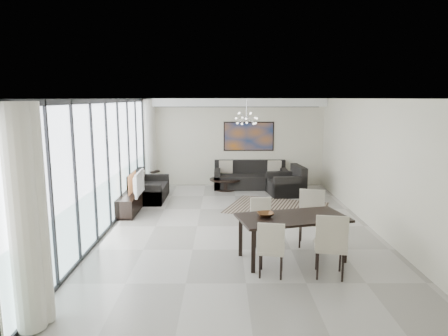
{
  "coord_description": "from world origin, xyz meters",
  "views": [
    {
      "loc": [
        -0.37,
        -8.82,
        2.91
      ],
      "look_at": [
        -0.34,
        0.65,
        1.25
      ],
      "focal_mm": 32.0,
      "sensor_mm": 36.0,
      "label": 1
    }
  ],
  "objects_px": {
    "sofa_main": "(250,179)",
    "dining_table": "(292,221)",
    "tv_console": "(130,203)",
    "television": "(135,183)",
    "coffee_table": "(226,183)"
  },
  "relations": [
    {
      "from": "sofa_main",
      "to": "television",
      "type": "xyz_separation_m",
      "value": [
        -3.14,
        -2.95,
        0.48
      ]
    },
    {
      "from": "coffee_table",
      "to": "tv_console",
      "type": "relative_size",
      "value": 0.67
    },
    {
      "from": "television",
      "to": "coffee_table",
      "type": "bearing_deg",
      "value": -42.73
    },
    {
      "from": "tv_console",
      "to": "dining_table",
      "type": "bearing_deg",
      "value": -40.12
    },
    {
      "from": "sofa_main",
      "to": "dining_table",
      "type": "height_order",
      "value": "sofa_main"
    },
    {
      "from": "coffee_table",
      "to": "dining_table",
      "type": "bearing_deg",
      "value": -78.32
    },
    {
      "from": "television",
      "to": "dining_table",
      "type": "relative_size",
      "value": 0.49
    },
    {
      "from": "sofa_main",
      "to": "dining_table",
      "type": "xyz_separation_m",
      "value": [
        0.34,
        -5.97,
        0.43
      ]
    },
    {
      "from": "tv_console",
      "to": "dining_table",
      "type": "xyz_separation_m",
      "value": [
        3.65,
        -3.07,
        0.49
      ]
    },
    {
      "from": "coffee_table",
      "to": "television",
      "type": "xyz_separation_m",
      "value": [
        -2.32,
        -2.62,
        0.57
      ]
    },
    {
      "from": "sofa_main",
      "to": "tv_console",
      "type": "xyz_separation_m",
      "value": [
        -3.3,
        -2.9,
        -0.05
      ]
    },
    {
      "from": "coffee_table",
      "to": "tv_console",
      "type": "distance_m",
      "value": 3.57
    },
    {
      "from": "tv_console",
      "to": "television",
      "type": "height_order",
      "value": "television"
    },
    {
      "from": "sofa_main",
      "to": "dining_table",
      "type": "distance_m",
      "value": 6.0
    },
    {
      "from": "sofa_main",
      "to": "tv_console",
      "type": "relative_size",
      "value": 1.56
    }
  ]
}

